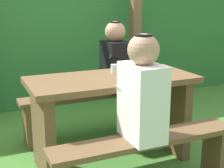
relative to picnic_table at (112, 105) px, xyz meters
The scene contains 10 objects.
ground_plane 0.52m from the picnic_table, ahead, with size 12.00×12.00×0.00m, color #427B2E.
hedge_backdrop 2.20m from the picnic_table, 90.00° to the left, with size 6.40×0.89×1.76m, color #2D6C31.
pergola_post_right 1.78m from the picnic_table, 55.84° to the left, with size 0.12×0.12×2.00m, color brown.
picnic_table is the anchor object (origin of this frame).
bench_near 0.63m from the picnic_table, 90.00° to the right, with size 1.40×0.24×0.47m.
bench_far 0.63m from the picnic_table, 90.00° to the left, with size 1.40×0.24×0.47m.
person_white_shirt 0.66m from the picnic_table, 94.02° to the right, with size 0.25×0.35×0.72m.
person_black_coat 0.72m from the picnic_table, 63.25° to the left, with size 0.25×0.35×0.72m.
drinking_glass 0.32m from the picnic_table, 57.33° to the left, with size 0.07×0.07×0.08m, color silver.
bottle_left 0.42m from the picnic_table, 16.32° to the right, with size 0.06×0.06×0.24m.
Camera 1 is at (-1.08, -2.43, 1.40)m, focal length 52.50 mm.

